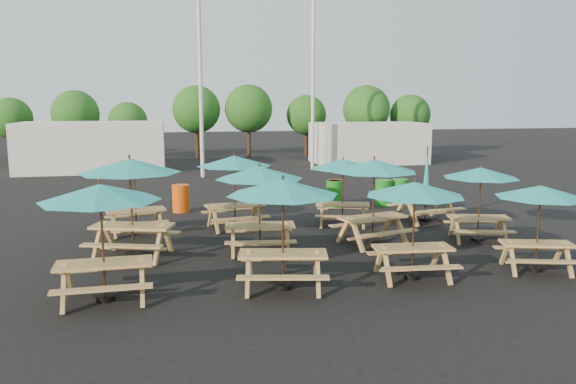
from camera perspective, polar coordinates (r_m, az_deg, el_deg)
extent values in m
plane|color=black|center=(16.64, 1.06, -4.55)|extent=(120.00, 120.00, 0.00)
cube|color=tan|center=(11.80, -18.21, -6.92)|extent=(1.89, 0.79, 0.06)
cube|color=tan|center=(11.24, -18.40, -9.34)|extent=(1.87, 0.32, 0.04)
cube|color=tan|center=(12.54, -17.90, -7.39)|extent=(1.87, 0.32, 0.04)
cylinder|color=black|center=(12.01, -18.03, -10.20)|extent=(0.37, 0.37, 0.10)
cylinder|color=brown|center=(11.69, -18.31, -4.91)|extent=(0.05, 0.05, 2.39)
cone|color=teal|center=(11.50, -18.56, -0.04)|extent=(2.45, 2.45, 0.33)
cube|color=tan|center=(14.77, -15.53, -3.35)|extent=(2.16, 1.36, 0.07)
cube|color=tan|center=(14.18, -16.56, -5.26)|extent=(2.00, 0.88, 0.04)
cube|color=tan|center=(15.51, -14.48, -3.95)|extent=(2.00, 0.88, 0.04)
cylinder|color=black|center=(14.95, -15.40, -6.24)|extent=(0.40, 0.40, 0.11)
cylinder|color=brown|center=(14.68, -15.61, -1.61)|extent=(0.05, 0.05, 2.57)
cone|color=teal|center=(14.53, -15.79, 2.60)|extent=(3.22, 3.22, 0.36)
cube|color=tan|center=(17.54, -15.21, -1.79)|extent=(1.82, 0.97, 0.06)
cube|color=tan|center=(16.97, -14.91, -3.09)|extent=(1.74, 0.54, 0.04)
cube|color=tan|center=(18.21, -15.42, -2.30)|extent=(1.74, 0.54, 0.04)
cylinder|color=black|center=(17.67, -15.12, -3.90)|extent=(0.35, 0.35, 0.10)
cylinder|color=brown|center=(17.47, -15.27, -0.52)|extent=(0.04, 0.04, 2.21)
cone|color=teal|center=(17.34, -15.40, 2.51)|extent=(2.55, 2.55, 0.31)
cube|color=tan|center=(11.91, -0.52, -6.31)|extent=(1.97, 1.08, 0.06)
cube|color=tan|center=(11.34, -0.53, -8.69)|extent=(1.88, 0.62, 0.04)
cube|color=tan|center=(12.65, -0.51, -6.80)|extent=(1.88, 0.62, 0.04)
cylinder|color=black|center=(12.12, -0.52, -9.56)|extent=(0.37, 0.37, 0.10)
cylinder|color=brown|center=(11.80, -0.52, -4.33)|extent=(0.05, 0.05, 2.38)
cone|color=teal|center=(11.61, -0.53, 0.49)|extent=(2.79, 2.79, 0.33)
cube|color=tan|center=(14.75, -2.89, -3.38)|extent=(1.88, 0.92, 0.06)
cube|color=tan|center=(14.17, -2.79, -5.11)|extent=(1.83, 0.47, 0.04)
cube|color=tan|center=(15.46, -2.96, -3.91)|extent=(1.83, 0.47, 0.04)
cylinder|color=black|center=(14.91, -2.86, -5.98)|extent=(0.36, 0.36, 0.10)
cylinder|color=brown|center=(14.66, -2.90, -1.81)|extent=(0.04, 0.04, 2.31)
cone|color=teal|center=(14.51, -2.93, 1.97)|extent=(2.56, 2.56, 0.32)
cube|color=tan|center=(17.62, -5.41, -1.34)|extent=(1.90, 0.99, 0.06)
cube|color=tan|center=(17.05, -4.79, -2.68)|extent=(1.83, 0.54, 0.04)
cube|color=tan|center=(18.31, -5.96, -1.88)|extent=(1.83, 0.54, 0.04)
cylinder|color=black|center=(17.76, -5.38, -3.54)|extent=(0.36, 0.36, 0.10)
cylinder|color=brown|center=(17.55, -5.43, -0.01)|extent=(0.04, 0.04, 2.32)
cone|color=teal|center=(17.42, -5.48, 3.16)|extent=(2.65, 2.65, 0.32)
cube|color=tan|center=(12.92, 12.56, -5.54)|extent=(1.79, 0.82, 0.06)
cube|color=tan|center=(12.41, 13.49, -7.51)|extent=(1.75, 0.39, 0.04)
cube|color=tan|center=(13.57, 11.63, -6.02)|extent=(1.75, 0.39, 0.04)
cylinder|color=black|center=(13.10, 12.46, -8.36)|extent=(0.35, 0.35, 0.10)
cylinder|color=brown|center=(12.82, 12.62, -3.83)|extent=(0.04, 0.04, 2.22)
cone|color=teal|center=(12.65, 12.77, 0.31)|extent=(2.39, 2.39, 0.31)
cube|color=tan|center=(15.76, 8.62, -2.55)|extent=(2.01, 1.19, 0.06)
cube|color=tan|center=(15.28, 10.09, -4.12)|extent=(1.88, 0.74, 0.04)
cube|color=tan|center=(16.37, 7.20, -3.16)|extent=(1.88, 0.74, 0.04)
cylinder|color=black|center=(15.92, 8.56, -5.09)|extent=(0.38, 0.38, 0.10)
cylinder|color=brown|center=(15.68, 8.66, -1.02)|extent=(0.05, 0.05, 2.40)
cone|color=teal|center=(15.53, 8.75, 2.66)|extent=(2.93, 2.93, 0.33)
cube|color=tan|center=(18.07, 5.57, -1.23)|extent=(1.81, 1.15, 0.06)
cube|color=tan|center=(17.51, 5.54, -2.48)|extent=(1.69, 0.74, 0.04)
cube|color=tan|center=(18.73, 5.57, -1.71)|extent=(1.69, 0.74, 0.04)
cylinder|color=black|center=(18.20, 5.53, -3.25)|extent=(0.34, 0.34, 0.09)
cylinder|color=brown|center=(18.01, 5.59, -0.03)|extent=(0.04, 0.04, 2.17)
cone|color=teal|center=(17.88, 5.63, 2.86)|extent=(2.71, 2.71, 0.30)
cube|color=tan|center=(14.40, 23.97, -4.81)|extent=(1.72, 1.05, 0.05)
cube|color=tan|center=(13.93, 24.71, -6.42)|extent=(1.61, 0.66, 0.04)
cube|color=tan|center=(15.00, 23.15, -5.24)|extent=(1.61, 0.66, 0.04)
cylinder|color=black|center=(14.55, 23.81, -7.18)|extent=(0.32, 0.32, 0.09)
cylinder|color=brown|center=(14.32, 24.06, -3.39)|extent=(0.04, 0.04, 2.06)
cone|color=teal|center=(14.17, 24.29, 0.04)|extent=(2.53, 2.53, 0.29)
cube|color=tan|center=(16.89, 18.80, -2.45)|extent=(1.78, 1.06, 0.06)
cube|color=tan|center=(16.37, 19.32, -3.80)|extent=(1.68, 0.66, 0.04)
cube|color=tan|center=(17.53, 18.22, -2.91)|extent=(1.68, 0.66, 0.04)
cylinder|color=black|center=(17.03, 18.69, -4.56)|extent=(0.33, 0.33, 0.09)
cylinder|color=brown|center=(16.83, 18.87, -1.18)|extent=(0.04, 0.04, 2.14)
cone|color=teal|center=(16.69, 19.02, 1.87)|extent=(2.60, 2.60, 0.30)
cube|color=tan|center=(19.17, 13.81, -0.52)|extent=(2.07, 1.13, 0.07)
cube|color=tan|center=(18.67, 15.09, -1.82)|extent=(1.98, 0.64, 0.04)
cube|color=tan|center=(19.80, 12.54, -1.10)|extent=(1.98, 0.64, 0.04)
cylinder|color=black|center=(19.31, 13.73, -2.72)|extent=(0.39, 0.39, 0.11)
cylinder|color=brown|center=(19.11, 13.86, 0.80)|extent=(0.05, 0.05, 2.51)
cone|color=teal|center=(19.05, 13.91, 2.10)|extent=(0.24, 0.24, 1.64)
cylinder|color=#EE530E|center=(20.59, -10.83, -0.65)|extent=(0.62, 0.62, 0.99)
cylinder|color=#17811C|center=(21.35, 4.72, -0.17)|extent=(0.62, 0.62, 0.99)
cylinder|color=#EE530E|center=(21.52, 4.84, -0.10)|extent=(0.62, 0.62, 0.99)
cylinder|color=#17811C|center=(21.81, 9.65, -0.07)|extent=(0.62, 0.62, 0.99)
cylinder|color=#17811C|center=(22.12, 11.30, 0.01)|extent=(0.62, 0.62, 0.99)
cylinder|color=silver|center=(29.88, -8.93, 13.00)|extent=(0.20, 0.20, 12.00)
cylinder|color=silver|center=(32.84, 2.57, 12.74)|extent=(0.20, 0.20, 12.00)
cube|color=silver|center=(34.14, -19.23, 4.37)|extent=(8.00, 4.00, 2.80)
cube|color=silver|center=(37.07, 8.13, 4.97)|extent=(7.00, 4.00, 2.60)
cylinder|color=#382314|center=(42.43, -26.13, 4.19)|extent=(0.24, 0.24, 1.92)
sphere|color=#1E5919|center=(42.34, -26.31, 6.72)|extent=(2.80, 2.80, 2.80)
cylinder|color=#382314|center=(40.24, -20.62, 4.48)|extent=(0.24, 0.24, 2.14)
sphere|color=#1E5919|center=(40.14, -20.79, 7.45)|extent=(3.11, 3.11, 3.11)
cylinder|color=#382314|center=(39.63, -15.85, 4.39)|extent=(0.24, 0.24, 1.78)
sphere|color=#1E5919|center=(39.53, -15.96, 6.91)|extent=(2.59, 2.59, 2.59)
cylinder|color=#382314|center=(40.61, -9.20, 5.10)|extent=(0.24, 0.24, 2.31)
sphere|color=#1E5919|center=(40.52, -9.28, 8.29)|extent=(3.36, 3.36, 3.36)
cylinder|color=#382314|center=(40.49, -3.98, 5.21)|extent=(0.24, 0.24, 2.35)
sphere|color=#1E5919|center=(40.40, -4.02, 8.46)|extent=(3.41, 3.41, 3.41)
cylinder|color=#382314|center=(41.72, 1.86, 5.12)|extent=(0.24, 0.24, 2.02)
sphere|color=#1E5919|center=(41.63, 1.87, 7.83)|extent=(2.94, 2.94, 2.94)
cylinder|color=#382314|center=(41.15, 7.90, 5.19)|extent=(0.24, 0.24, 2.32)
sphere|color=#1E5919|center=(41.06, 7.97, 8.36)|extent=(3.38, 3.38, 3.38)
cylinder|color=#382314|center=(42.45, 12.22, 4.99)|extent=(0.24, 0.24, 2.03)
sphere|color=#1E5919|center=(42.36, 12.31, 7.67)|extent=(2.95, 2.95, 2.95)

